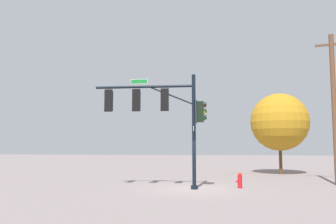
% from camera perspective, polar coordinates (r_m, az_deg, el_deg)
% --- Properties ---
extents(ground_plane, '(120.00, 120.00, 0.00)m').
position_cam_1_polar(ground_plane, '(18.46, 4.37, -12.59)').
color(ground_plane, gray).
extents(signal_pole_assembly, '(6.07, 0.94, 6.06)m').
position_cam_1_polar(signal_pole_assembly, '(18.58, -1.10, 0.51)').
color(signal_pole_assembly, black).
rests_on(signal_pole_assembly, ground_plane).
extents(utility_pole, '(1.77, 0.57, 8.85)m').
position_cam_1_polar(utility_pole, '(22.39, 25.73, 0.90)').
color(utility_pole, brown).
rests_on(utility_pole, ground_plane).
extents(fire_hydrant, '(0.33, 0.24, 0.83)m').
position_cam_1_polar(fire_hydrant, '(19.18, 11.76, -10.98)').
color(fire_hydrant, red).
rests_on(fire_hydrant, ground_plane).
extents(tree_near, '(4.57, 4.57, 6.40)m').
position_cam_1_polar(tree_near, '(28.91, 17.91, -1.59)').
color(tree_near, '#52371D').
rests_on(tree_near, ground_plane).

